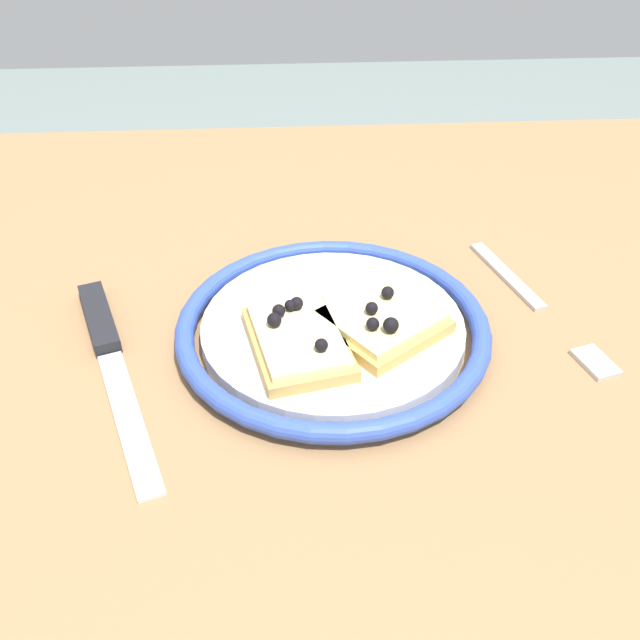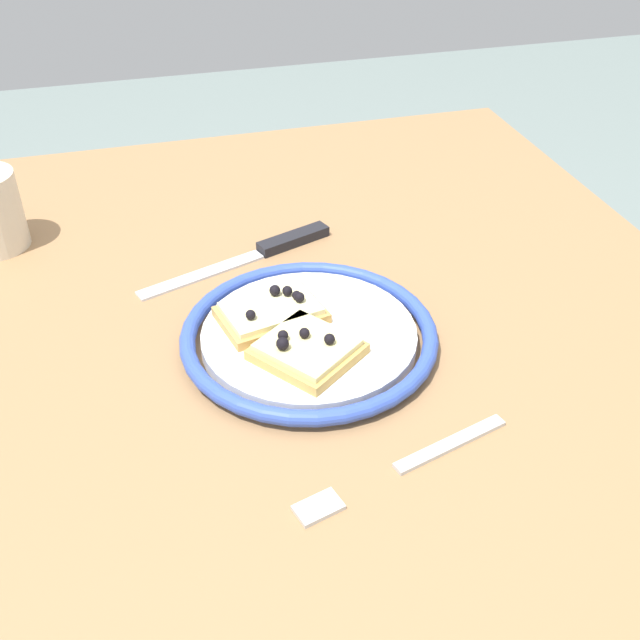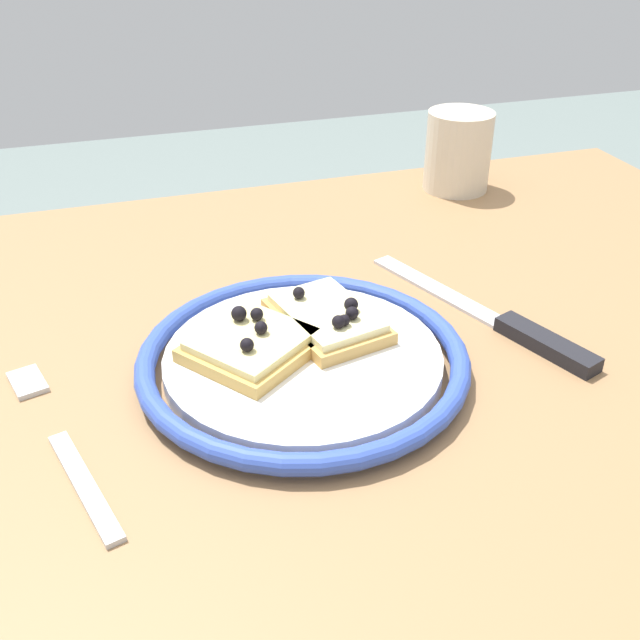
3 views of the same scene
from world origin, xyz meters
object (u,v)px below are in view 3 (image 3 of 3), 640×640
at_px(pizza_slice_far, 327,318).
at_px(pizza_slice_near, 252,344).
at_px(dining_table, 316,482).
at_px(knife, 513,327).
at_px(cup, 458,151).
at_px(fork, 61,442).
at_px(plate, 301,360).

bearing_deg(pizza_slice_far, pizza_slice_near, -163.88).
distance_m(dining_table, pizza_slice_far, 0.13).
height_order(pizza_slice_near, knife, pizza_slice_near).
bearing_deg(cup, pizza_slice_far, -132.13).
relative_size(dining_table, knife, 4.54).
xyz_separation_m(dining_table, fork, (-0.18, -0.00, 0.09)).
distance_m(dining_table, plate, 0.10).
xyz_separation_m(pizza_slice_near, cup, (0.31, 0.29, 0.02)).
distance_m(plate, pizza_slice_near, 0.04).
bearing_deg(dining_table, pizza_slice_far, 64.69).
distance_m(pizza_slice_near, cup, 0.43).
bearing_deg(dining_table, plate, 93.29).
xyz_separation_m(dining_table, pizza_slice_near, (-0.04, 0.04, 0.11)).
bearing_deg(pizza_slice_far, knife, -10.93).
relative_size(fork, cup, 2.19).
bearing_deg(cup, plate, -132.46).
bearing_deg(fork, plate, 10.47).
bearing_deg(knife, plate, -179.61).
bearing_deg(pizza_slice_near, dining_table, -49.26).
distance_m(dining_table, knife, 0.20).
bearing_deg(pizza_slice_near, plate, -18.27).
height_order(dining_table, cup, cup).
bearing_deg(plate, fork, -169.53).
xyz_separation_m(dining_table, pizza_slice_far, (0.03, 0.06, 0.11)).
xyz_separation_m(plate, pizza_slice_far, (0.03, 0.03, 0.01)).
distance_m(plate, cup, 0.41).
height_order(pizza_slice_far, fork, pizza_slice_far).
height_order(knife, cup, cup).
height_order(dining_table, knife, knife).
bearing_deg(pizza_slice_near, cup, 43.11).
bearing_deg(fork, pizza_slice_near, 17.31).
bearing_deg(dining_table, cup, 50.44).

